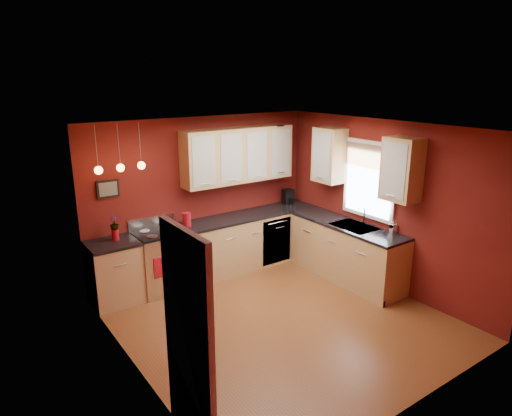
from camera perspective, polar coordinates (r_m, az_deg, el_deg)
floor at (r=6.45m, az=3.04°, el=-13.76°), size 4.20×4.20×0.00m
ceiling at (r=5.61m, az=3.44°, el=9.86°), size 4.00×4.20×0.02m
wall_back at (r=7.59m, az=-6.67°, el=1.48°), size 4.00×0.02×2.60m
wall_front at (r=4.58m, az=20.01°, el=-9.65°), size 4.00×0.02×2.60m
wall_left at (r=4.99m, az=-15.22°, el=-7.03°), size 0.02×4.20×2.60m
wall_right at (r=7.27m, az=15.69°, el=0.31°), size 0.02×4.20×2.60m
base_cabinets_back_left at (r=7.00m, az=-17.24°, el=-7.85°), size 0.70×0.60×0.90m
base_cabinets_back_right at (r=7.96m, az=-0.80°, el=-4.10°), size 2.54×0.60×0.90m
base_cabinets_right at (r=7.60m, az=11.13°, el=-5.45°), size 0.60×2.10×0.90m
counter_back_left at (r=6.83m, az=-17.57°, el=-4.24°), size 0.70×0.62×0.04m
counter_back_right at (r=7.81m, az=-0.82°, el=-0.87°), size 2.54×0.62×0.04m
counter_right at (r=7.44m, az=11.33°, el=-2.09°), size 0.62×2.10×0.04m
gas_range at (r=7.21m, az=-11.74°, el=-6.43°), size 0.76×0.64×1.11m
dishwasher_front at (r=7.95m, az=2.59°, el=-4.16°), size 0.60×0.02×0.80m
sink at (r=7.35m, az=12.18°, el=-2.42°), size 0.50×0.70×0.33m
window at (r=7.34m, az=13.99°, el=3.72°), size 0.06×1.02×1.22m
door_left_wall at (r=4.14m, az=-8.42°, el=-16.05°), size 0.12×0.82×2.05m
upper_cabinets_back at (r=7.60m, az=-2.20°, el=6.63°), size 2.00×0.35×0.90m
upper_cabinets_right at (r=7.19m, az=13.19°, el=5.66°), size 0.35×1.95×0.90m
wall_picture at (r=6.90m, az=-18.03°, el=2.29°), size 0.32×0.03×0.26m
pendant_lights at (r=6.55m, az=-16.58°, el=4.91°), size 0.71×0.11×0.66m
red_canister at (r=7.22m, az=-8.67°, el=-1.43°), size 0.15×0.15×0.22m
red_vase at (r=6.86m, az=-17.18°, el=-3.21°), size 0.10×0.10×0.16m
flowers at (r=6.81m, az=-17.29°, el=-1.85°), size 0.13×0.13×0.22m
coffee_maker at (r=8.41m, az=4.07°, el=1.38°), size 0.21×0.20×0.27m
soap_pump at (r=7.16m, az=16.81°, el=-2.22°), size 0.10×0.10×0.20m
dish_towel at (r=6.87m, az=-11.74°, el=-7.28°), size 0.23×0.02×0.32m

